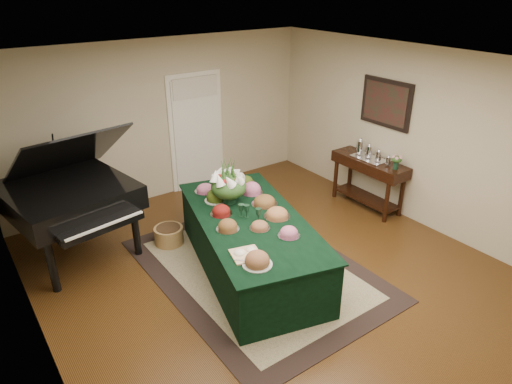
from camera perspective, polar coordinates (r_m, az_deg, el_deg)
ground at (r=6.20m, az=1.64°, el=-9.77°), size 6.00×6.00×0.00m
area_rug at (r=6.21m, az=-0.08°, el=-9.60°), size 2.44×3.42×0.01m
kitchen_doorway at (r=8.30m, az=-7.44°, el=7.33°), size 1.05×0.07×2.10m
buffet_table at (r=6.02m, az=-0.70°, el=-6.50°), size 1.92×2.93×0.78m
food_platters at (r=5.96m, az=-1.39°, el=-2.03°), size 1.39×2.23×0.14m
cutting_board at (r=5.08m, az=-1.31°, el=-7.49°), size 0.39×0.39×0.10m
green_goblets at (r=5.78m, az=-0.93°, el=-2.51°), size 0.19×0.30×0.18m
floral_centerpiece at (r=6.11m, az=-3.45°, el=1.18°), size 0.50×0.50×0.50m
grand_piano at (r=6.60m, az=-22.38°, el=-0.26°), size 1.79×2.00×1.83m
wicker_basket at (r=6.82m, az=-10.82°, el=-5.38°), size 0.42×0.42×0.26m
mahogany_sideboard at (r=7.79m, az=13.95°, el=2.69°), size 0.45×1.34×0.85m
tea_service at (r=7.68m, az=14.22°, el=4.78°), size 0.34×0.74×0.30m
pink_bouquet at (r=7.37m, az=17.18°, el=3.88°), size 0.18×0.18×0.23m
wall_painting at (r=7.62m, az=15.93°, el=10.62°), size 0.05×0.95×0.75m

